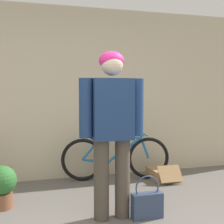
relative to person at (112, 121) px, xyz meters
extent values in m
cube|color=beige|center=(-0.29, 1.66, 0.27)|extent=(8.00, 0.06, 2.60)
cube|color=white|center=(0.26, 1.63, -0.68)|extent=(0.08, 0.01, 0.12)
cylinder|color=#4C4238|center=(-0.12, 0.00, -0.61)|extent=(0.16, 0.16, 0.84)
cylinder|color=#4C4238|center=(0.12, 0.00, -0.61)|extent=(0.16, 0.16, 0.84)
cube|color=navy|center=(0.00, 0.00, 0.13)|extent=(0.42, 0.25, 0.63)
cylinder|color=navy|center=(-0.28, 0.00, 0.14)|extent=(0.14, 0.14, 0.60)
cylinder|color=navy|center=(0.28, 0.00, 0.14)|extent=(0.14, 0.14, 0.60)
sphere|color=beige|center=(0.00, 0.00, 0.58)|extent=(0.23, 0.23, 0.23)
ellipsoid|color=#EA2884|center=(0.00, 0.02, 0.62)|extent=(0.26, 0.24, 0.19)
torus|color=black|center=(-0.04, 1.41, -0.71)|extent=(0.63, 0.16, 0.63)
torus|color=black|center=(0.94, 1.24, -0.71)|extent=(0.63, 0.16, 0.63)
cylinder|color=#1E609E|center=(0.15, 1.38, -0.74)|extent=(0.38, 0.10, 0.08)
cylinder|color=#1E609E|center=(0.10, 1.39, -0.55)|extent=(0.31, 0.09, 0.35)
cylinder|color=#1E609E|center=(0.29, 1.36, -0.57)|extent=(0.14, 0.06, 0.39)
cylinder|color=#1E609E|center=(0.58, 1.31, -0.58)|extent=(0.52, 0.13, 0.40)
cylinder|color=#1E609E|center=(0.53, 1.31, -0.39)|extent=(0.60, 0.14, 0.05)
cylinder|color=#1E609E|center=(0.89, 1.25, -0.55)|extent=(0.16, 0.06, 0.33)
cylinder|color=#1E609E|center=(0.85, 1.26, -0.37)|extent=(0.07, 0.05, 0.08)
cylinder|color=#1E609E|center=(0.87, 1.26, -0.34)|extent=(0.10, 0.46, 0.02)
ellipsoid|color=black|center=(0.24, 1.37, -0.36)|extent=(0.23, 0.12, 0.05)
cube|color=#334260|center=(0.36, -0.10, -0.89)|extent=(0.33, 0.12, 0.27)
torus|color=#334260|center=(0.36, -0.10, -0.70)|extent=(0.26, 0.02, 0.26)
cube|color=#A87F51|center=(1.14, 1.15, -0.95)|extent=(0.36, 0.48, 0.16)
cube|color=#A87F51|center=(1.14, 0.91, -0.88)|extent=(0.34, 0.17, 0.21)
cylinder|color=brown|center=(-1.13, 0.62, -0.94)|extent=(0.24, 0.24, 0.18)
sphere|color=#2D6B2D|center=(-1.13, 0.62, -0.71)|extent=(0.34, 0.34, 0.34)
camera|label=1|loc=(-0.91, -3.08, 0.33)|focal=50.00mm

